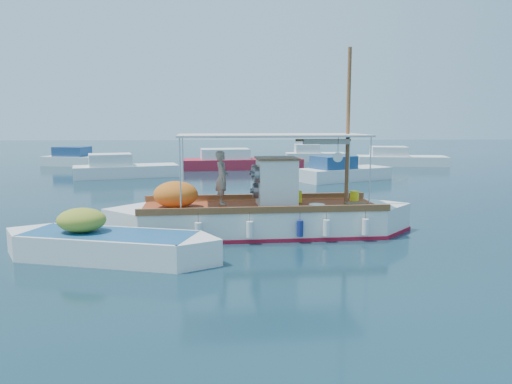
{
  "coord_description": "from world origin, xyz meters",
  "views": [
    {
      "loc": [
        -1.66,
        -16.72,
        3.85
      ],
      "look_at": [
        -0.86,
        0.0,
        1.42
      ],
      "focal_mm": 35.0,
      "sensor_mm": 36.0,
      "label": 1
    }
  ],
  "objects": [
    {
      "name": "ground",
      "position": [
        0.0,
        0.0,
        0.0
      ],
      "size": [
        160.0,
        160.0,
        0.0
      ],
      "primitive_type": "plane",
      "color": "black",
      "rests_on": "ground"
    },
    {
      "name": "fishing_caique",
      "position": [
        -0.76,
        -0.08,
        0.57
      ],
      "size": [
        10.55,
        3.34,
        6.45
      ],
      "rotation": [
        0.0,
        0.0,
        0.06
      ],
      "color": "white",
      "rests_on": "ground"
    },
    {
      "name": "bg_boat_far_w",
      "position": [
        -14.46,
        26.03,
        0.49
      ],
      "size": [
        6.95,
        3.87,
        1.8
      ],
      "rotation": [
        0.0,
        0.0,
        -0.25
      ],
      "color": "silver",
      "rests_on": "ground"
    },
    {
      "name": "bg_boat_far_n",
      "position": [
        5.95,
        29.52,
        0.49
      ],
      "size": [
        5.49,
        2.04,
        1.8
      ],
      "rotation": [
        0.0,
        0.0,
        -0.01
      ],
      "color": "silver",
      "rests_on": "ground"
    },
    {
      "name": "bg_boat_e",
      "position": [
        12.52,
        25.02,
        0.49
      ],
      "size": [
        7.64,
        3.68,
        1.8
      ],
      "rotation": [
        0.0,
        0.0,
        -0.15
      ],
      "color": "silver",
      "rests_on": "ground"
    },
    {
      "name": "dinghy",
      "position": [
        -5.17,
        -2.98,
        0.34
      ],
      "size": [
        6.36,
        3.05,
        1.61
      ],
      "rotation": [
        0.0,
        0.0,
        -0.27
      ],
      "color": "white",
      "rests_on": "ground"
    },
    {
      "name": "bg_boat_ne",
      "position": [
        5.37,
        14.68,
        0.49
      ],
      "size": [
        6.42,
        4.72,
        1.8
      ],
      "rotation": [
        0.0,
        0.0,
        0.47
      ],
      "color": "silver",
      "rests_on": "ground"
    },
    {
      "name": "bg_boat_nw",
      "position": [
        -9.05,
        17.24,
        0.49
      ],
      "size": [
        7.21,
        4.25,
        1.8
      ],
      "rotation": [
        0.0,
        0.0,
        0.29
      ],
      "color": "silver",
      "rests_on": "ground"
    },
    {
      "name": "bg_boat_n",
      "position": [
        -1.14,
        22.72,
        0.49
      ],
      "size": [
        9.59,
        3.86,
        1.8
      ],
      "rotation": [
        0.0,
        0.0,
        0.12
      ],
      "color": "#AA1C2C",
      "rests_on": "ground"
    }
  ]
}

